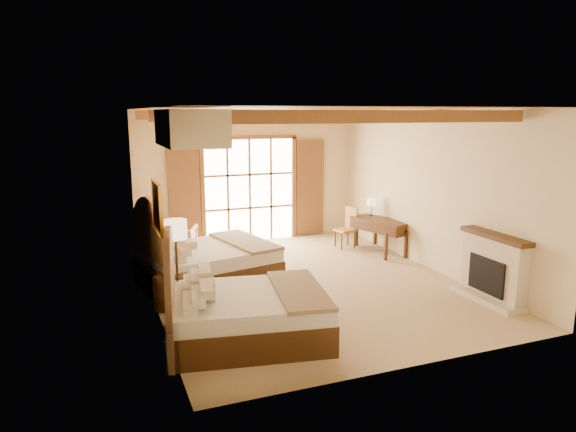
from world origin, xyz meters
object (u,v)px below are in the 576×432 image
desk (380,234)px  bed_near (236,311)px  armchair (179,241)px  nightstand (172,290)px  bed_far (199,261)px

desk → bed_near: bearing=-160.2°
armchair → desk: 4.55m
nightstand → bed_far: bearing=78.2°
nightstand → desk: desk is taller
bed_near → desk: (4.32, 3.34, -0.03)m
armchair → desk: desk is taller
bed_near → nightstand: size_ratio=4.20×
bed_far → desk: size_ratio=1.74×
desk → bed_far: bearing=172.5°
nightstand → armchair: size_ratio=0.80×
bed_near → nightstand: 1.70m
bed_near → desk: bearing=47.5°
bed_far → armchair: bed_far is taller
bed_far → armchair: 2.15m
nightstand → bed_near: bearing=-46.1°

